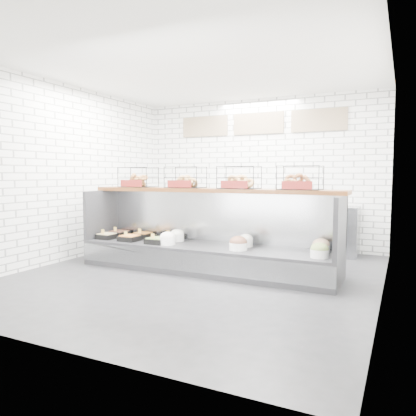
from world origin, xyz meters
The scene contains 5 objects.
ground centered at (0.00, 0.00, 0.00)m, with size 5.50×5.50×0.00m, color black.
room_shell centered at (0.00, 0.60, 2.06)m, with size 5.02×5.51×3.01m.
display_case centered at (-0.01, 0.35, 0.33)m, with size 4.00×0.90×1.20m.
bagel_shelf centered at (0.00, 0.52, 1.37)m, with size 4.10×0.50×0.40m.
prep_counter centered at (-0.01, 2.43, 0.47)m, with size 4.00×0.60×1.20m.
Camera 1 is at (2.70, -5.17, 1.48)m, focal length 35.00 mm.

